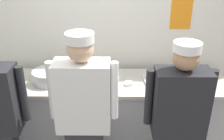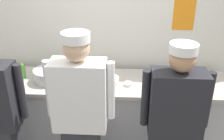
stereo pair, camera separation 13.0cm
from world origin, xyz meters
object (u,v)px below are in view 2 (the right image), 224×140
object	(u,v)px
deli_cup	(10,78)
chef_far_right	(174,126)
mixing_bowl_steel	(50,75)
sheet_tray	(166,82)
squeeze_bottle_primary	(209,83)
chef_center	(81,117)
squeeze_bottle_secondary	(22,70)
plate_stack_rear	(79,79)
ramekin_orange_sauce	(129,84)
chefs_knife	(0,76)
ramekin_red_sauce	(199,74)
plate_stack_front	(108,81)

from	to	relation	value
deli_cup	chef_far_right	bearing A→B (deg)	-19.71
mixing_bowl_steel	sheet_tray	world-z (taller)	mixing_bowl_steel
mixing_bowl_steel	squeeze_bottle_primary	distance (m)	1.70
chef_center	squeeze_bottle_primary	bearing A→B (deg)	22.11
mixing_bowl_steel	squeeze_bottle_secondary	bearing A→B (deg)	170.26
plate_stack_rear	mixing_bowl_steel	size ratio (longest dim) A/B	0.53
mixing_bowl_steel	ramekin_orange_sauce	world-z (taller)	mixing_bowl_steel
squeeze_bottle_secondary	chefs_knife	world-z (taller)	squeeze_bottle_secondary
mixing_bowl_steel	ramekin_red_sauce	size ratio (longest dim) A/B	4.46
chef_far_right	chefs_knife	distance (m)	2.02
plate_stack_rear	squeeze_bottle_secondary	world-z (taller)	squeeze_bottle_secondary
plate_stack_front	chefs_knife	bearing A→B (deg)	174.64
plate_stack_rear	ramekin_orange_sauce	size ratio (longest dim) A/B	2.13
squeeze_bottle_secondary	deli_cup	xyz separation A→B (m)	(-0.10, -0.13, -0.04)
squeeze_bottle_primary	squeeze_bottle_secondary	xyz separation A→B (m)	(-2.02, 0.20, 0.00)
ramekin_red_sauce	sheet_tray	bearing A→B (deg)	-153.27
squeeze_bottle_primary	deli_cup	bearing A→B (deg)	178.17
chef_center	squeeze_bottle_secondary	size ratio (longest dim) A/B	8.46
chef_center	ramekin_red_sauce	size ratio (longest dim) A/B	20.39
plate_stack_rear	deli_cup	distance (m)	0.75
mixing_bowl_steel	ramekin_red_sauce	xyz separation A→B (m)	(1.69, 0.22, -0.05)
chefs_knife	deli_cup	bearing A→B (deg)	-35.01
plate_stack_front	squeeze_bottle_secondary	distance (m)	0.98
plate_stack_front	squeeze_bottle_secondary	xyz separation A→B (m)	(-0.98, 0.12, 0.05)
plate_stack_rear	squeeze_bottle_primary	xyz separation A→B (m)	(1.37, -0.14, 0.06)
sheet_tray	plate_stack_front	bearing A→B (deg)	-173.54
chef_center	squeeze_bottle_secondary	xyz separation A→B (m)	(-0.78, 0.71, 0.11)
plate_stack_rear	sheet_tray	xyz separation A→B (m)	(0.96, 0.01, -0.02)
squeeze_bottle_primary	deli_cup	size ratio (longest dim) A/B	1.83
plate_stack_rear	deli_cup	size ratio (longest dim) A/B	1.84
plate_stack_rear	mixing_bowl_steel	distance (m)	0.32
plate_stack_front	squeeze_bottle_primary	bearing A→B (deg)	-4.36
squeeze_bottle_secondary	chefs_knife	distance (m)	0.30
plate_stack_front	ramekin_red_sauce	distance (m)	1.08
squeeze_bottle_secondary	ramekin_orange_sauce	size ratio (longest dim) A/B	2.19
mixing_bowl_steel	squeeze_bottle_primary	size ratio (longest dim) A/B	1.91
squeeze_bottle_primary	chefs_knife	xyz separation A→B (m)	(-2.31, 0.20, -0.09)
chef_far_right	squeeze_bottle_primary	size ratio (longest dim) A/B	8.42
plate_stack_rear	squeeze_bottle_secondary	xyz separation A→B (m)	(-0.65, 0.06, 0.06)
plate_stack_front	chefs_knife	distance (m)	1.26
plate_stack_front	ramekin_red_sauce	xyz separation A→B (m)	(1.05, 0.28, -0.02)
plate_stack_rear	ramekin_red_sauce	world-z (taller)	plate_stack_rear
chef_far_right	chefs_knife	bearing A→B (deg)	158.59
chef_far_right	ramekin_orange_sauce	xyz separation A→B (m)	(-0.40, 0.61, 0.08)
ramekin_red_sauce	chefs_knife	xyz separation A→B (m)	(-2.30, -0.16, -0.01)
chef_far_right	mixing_bowl_steel	size ratio (longest dim) A/B	4.40
chef_far_right	ramekin_red_sauce	bearing A→B (deg)	64.94
squeeze_bottle_secondary	deli_cup	bearing A→B (deg)	-126.34
ramekin_red_sauce	ramekin_orange_sauce	bearing A→B (deg)	-160.66
squeeze_bottle_secondary	deli_cup	size ratio (longest dim) A/B	1.89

